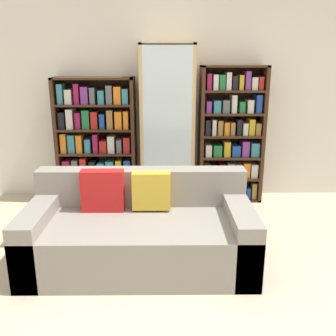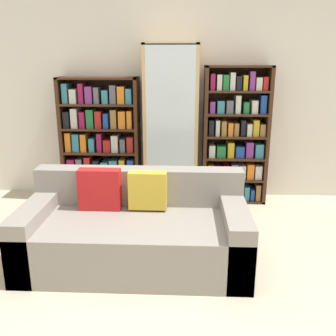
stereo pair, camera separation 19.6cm
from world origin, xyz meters
TOP-DOWN VIEW (x-y plane):
  - ground_plane at (0.00, 0.00)m, footprint 16.00×16.00m
  - wall_back at (0.00, 2.41)m, footprint 6.31×0.06m
  - couch at (-0.35, 0.72)m, footprint 1.84×0.90m
  - bookshelf_left at (-0.95, 2.21)m, footprint 0.93×0.32m
  - display_cabinet at (-0.11, 2.19)m, footprint 0.63×0.36m
  - bookshelf_right at (0.65, 2.21)m, footprint 0.75×0.32m
  - wine_bottle at (0.57, 1.48)m, footprint 0.08×0.08m

SIDE VIEW (x-z plane):
  - ground_plane at x=0.00m, z-range 0.00..0.00m
  - wine_bottle at x=0.57m, z-range -0.03..0.34m
  - couch at x=-0.35m, z-range -0.11..0.65m
  - bookshelf_left at x=-0.95m, z-range -0.02..1.44m
  - bookshelf_right at x=0.65m, z-range -0.03..1.57m
  - display_cabinet at x=-0.11m, z-range 0.01..1.84m
  - wall_back at x=0.00m, z-range 0.00..2.70m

